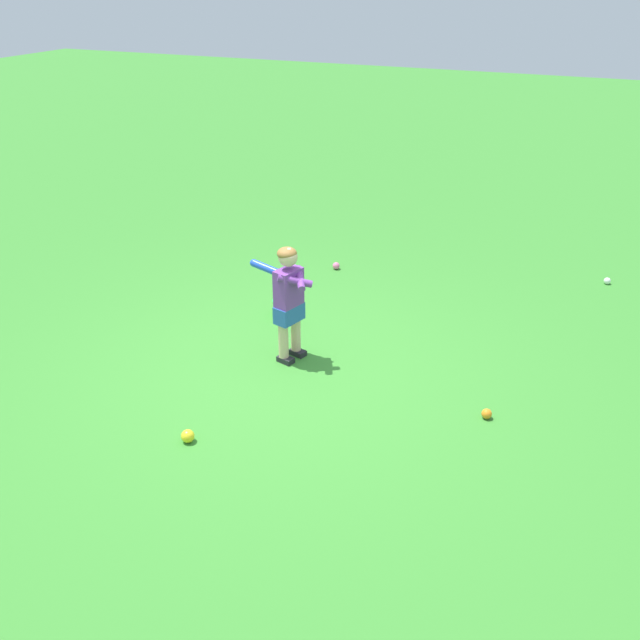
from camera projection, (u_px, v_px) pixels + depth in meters
ground_plane at (284, 372)px, 6.27m from camera, size 40.00×40.00×0.00m
child_batter at (288, 294)px, 6.20m from camera, size 0.31×0.63×1.08m
play_ball_midfield at (487, 414)px, 5.62m from camera, size 0.08×0.08×0.08m
play_ball_center_lawn at (607, 281)px, 7.97m from camera, size 0.08×0.08×0.08m
play_ball_far_right at (188, 436)px, 5.34m from camera, size 0.10×0.10×0.10m
play_ball_by_bucket at (336, 266)px, 8.35m from camera, size 0.08×0.08×0.08m
toy_bucket at (283, 308)px, 7.21m from camera, size 0.22×0.22×0.19m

